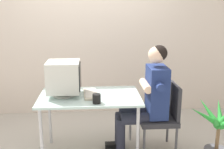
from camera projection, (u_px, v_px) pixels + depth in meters
name	position (u px, v px, depth m)	size (l,w,h in m)	color
wall_back	(108.00, 22.00, 4.37)	(8.00, 0.10, 3.00)	beige
desk	(90.00, 101.00, 3.20)	(1.17, 0.72, 0.74)	#B7B7BC
crt_monitor	(64.00, 77.00, 3.14)	(0.38, 0.35, 0.40)	silver
keyboard	(91.00, 94.00, 3.21)	(0.18, 0.41, 0.03)	beige
office_chair	(163.00, 114.00, 3.34)	(0.44, 0.44, 0.85)	#4C4C51
person_seated	(148.00, 97.00, 3.27)	(0.73, 0.56, 1.33)	navy
potted_plant	(217.00, 139.00, 2.96)	(0.57, 0.61, 0.82)	#4C4C51
desk_mug	(97.00, 99.00, 2.94)	(0.09, 0.10, 0.10)	black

